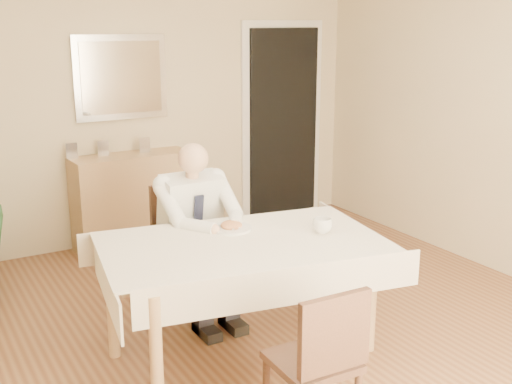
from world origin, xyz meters
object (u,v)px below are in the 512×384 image
chair_near (321,357)px  coffee_mug (322,226)px  chair_far (184,238)px  seated_man (201,225)px  dining_table (242,254)px  sideboard (133,200)px

chair_near → coffee_mug: size_ratio=6.79×
chair_far → seated_man: (0.00, -0.29, 0.18)m
dining_table → sideboard: size_ratio=1.73×
seated_man → sideboard: 1.72m
coffee_mug → seated_man: bearing=126.2°
dining_table → chair_near: chair_near is taller
dining_table → coffee_mug: bearing=-2.7°
chair_far → seated_man: seated_man is taller
coffee_mug → sideboard: bearing=99.8°
chair_near → seated_man: seated_man is taller
dining_table → coffee_mug: 0.54m
chair_far → sideboard: (0.10, 1.41, -0.07)m
sideboard → chair_far: bearing=-96.9°
seated_man → coffee_mug: 0.88m
chair_far → dining_table: bearing=-91.5°
chair_far → coffee_mug: (0.52, -0.99, 0.29)m
chair_far → coffee_mug: 1.16m
seated_man → sideboard: (0.10, 1.70, -0.26)m
chair_near → dining_table: bearing=86.3°
chair_far → chair_near: bearing=-94.2°
chair_far → coffee_mug: bearing=-64.1°
dining_table → chair_far: size_ratio=2.08×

